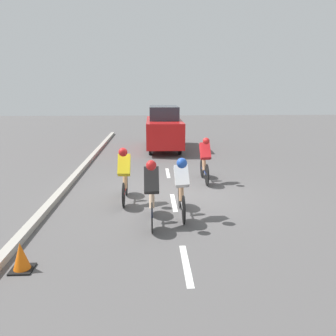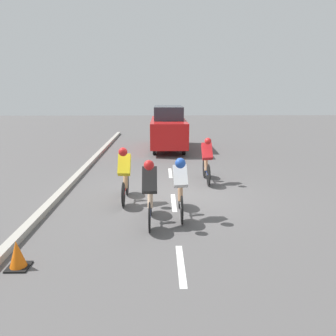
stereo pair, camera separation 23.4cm
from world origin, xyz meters
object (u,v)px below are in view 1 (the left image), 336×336
Objects in this scene: cyclist_black at (152,190)px; cyclist_white at (182,185)px; cyclist_red at (205,159)px; support_car at (164,128)px; traffic_cone at (21,257)px; cyclist_yellow at (124,173)px.

cyclist_black reaches higher than cyclist_white.
support_car reaches higher than cyclist_red.
cyclist_white is (1.02, 2.96, 0.01)m from cyclist_red.
traffic_cone is (2.86, 2.25, -0.55)m from cyclist_white.
cyclist_black is 9.55m from support_car.
cyclist_black reaches higher than traffic_cone.
support_car reaches higher than traffic_cone.
traffic_cone is (1.45, 3.34, -0.57)m from cyclist_yellow.
support_car is 11.70m from traffic_cone.
cyclist_red is at bearing -109.07° from cyclist_white.
cyclist_white is 3.68m from traffic_cone.
cyclist_black is at bearing 115.05° from cyclist_yellow.
cyclist_yellow is 1.01× the size of cyclist_black.
cyclist_black is (-0.71, 1.53, -0.00)m from cyclist_yellow.
cyclist_white is at bearing -141.84° from traffic_cone.
cyclist_black is at bearing 63.20° from cyclist_red.
cyclist_yellow is 3.68m from traffic_cone.
cyclist_black is at bearing 32.54° from cyclist_white.
support_car is (1.09, -6.13, 0.30)m from cyclist_red.
cyclist_black is 3.32× the size of traffic_cone.
support_car is 9.15× the size of traffic_cone.
cyclist_red is at bearing -116.80° from cyclist_black.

